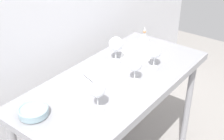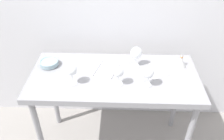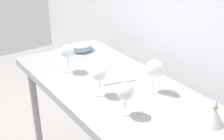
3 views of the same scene
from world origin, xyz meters
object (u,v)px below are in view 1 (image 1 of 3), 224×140
tasting_sheet_upper (136,55)px  wine_glass_near_center (135,66)px  tasting_bowl (33,111)px  decanter_funnel (144,37)px  open_notebook (92,82)px  wine_glass_far_right (116,44)px  wine_glass_near_right (155,52)px  wine_glass_near_left (97,90)px

tasting_sheet_upper → wine_glass_near_center: bearing=-176.5°
wine_glass_near_center → tasting_bowl: wine_glass_near_center is taller
wine_glass_near_center → tasting_sheet_upper: bearing=32.3°
tasting_bowl → decanter_funnel: 1.14m
wine_glass_near_center → tasting_bowl: (-0.61, 0.23, -0.09)m
wine_glass_near_center → decanter_funnel: size_ratio=1.19×
decanter_funnel → open_notebook: bearing=-174.4°
decanter_funnel → wine_glass_far_right: bearing=-178.1°
wine_glass_near_right → decanter_funnel: 0.42m
tasting_sheet_upper → tasting_bowl: bearing=148.4°
wine_glass_far_right → decanter_funnel: 0.40m
tasting_bowl → wine_glass_near_left: bearing=-43.4°
wine_glass_near_left → tasting_sheet_upper: bearing=16.2°
tasting_sheet_upper → decanter_funnel: bearing=-10.4°
wine_glass_near_left → wine_glass_far_right: 0.57m
decanter_funnel → wine_glass_near_center: bearing=-153.4°
wine_glass_far_right → open_notebook: 0.35m
open_notebook → wine_glass_near_right: bearing=-9.7°
wine_glass_near_center → decanter_funnel: wine_glass_near_center is taller
wine_glass_far_right → tasting_sheet_upper: (0.16, -0.07, -0.13)m
wine_glass_near_center → decanter_funnel: 0.60m
wine_glass_near_right → wine_glass_near_center: size_ratio=1.02×
wine_glass_near_center → tasting_bowl: size_ratio=0.99×
wine_glass_near_center → decanter_funnel: bearing=26.6°
wine_glass_near_right → wine_glass_near_center: bearing=179.2°
wine_glass_near_right → wine_glass_far_right: wine_glass_far_right is taller
wine_glass_near_left → tasting_sheet_upper: 0.70m
wine_glass_near_left → wine_glass_far_right: wine_glass_far_right is taller
wine_glass_near_right → wine_glass_near_center: (-0.23, 0.00, -0.00)m
wine_glass_near_left → decanter_funnel: (0.89, 0.27, -0.08)m
tasting_bowl → decanter_funnel: (1.14, 0.03, 0.02)m
wine_glass_near_left → decanter_funnel: bearing=16.8°
wine_glass_near_left → decanter_funnel: 0.94m
wine_glass_near_center → tasting_sheet_upper: wine_glass_near_center is taller
wine_glass_near_left → tasting_bowl: wine_glass_near_left is taller
wine_glass_far_right → tasting_sheet_upper: bearing=-22.7°
wine_glass_near_left → open_notebook: size_ratio=0.49×
wine_glass_near_center → open_notebook: (-0.17, 0.20, -0.11)m
open_notebook → decanter_funnel: decanter_funnel is taller
wine_glass_near_right → decanter_funnel: bearing=41.4°
decanter_funnel → wine_glass_near_left: bearing=-163.2°
open_notebook → tasting_sheet_upper: (0.48, -0.01, -0.00)m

